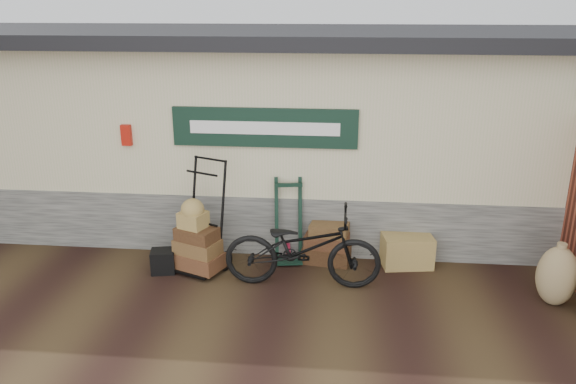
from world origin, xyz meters
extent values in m
plane|color=black|center=(0.00, 0.00, 0.00)|extent=(80.00, 80.00, 0.00)
cube|color=#4C4C47|center=(0.00, 2.75, 0.45)|extent=(14.00, 3.54, 0.90)
cube|color=beige|center=(0.00, 2.75, 1.95)|extent=(14.00, 3.50, 2.10)
cube|color=black|center=(0.00, 2.60, 3.10)|extent=(14.40, 4.10, 0.20)
cube|color=black|center=(-0.30, 0.97, 1.95)|extent=(2.60, 0.06, 0.55)
cube|color=white|center=(-0.30, 0.94, 1.95)|extent=(2.10, 0.01, 0.18)
cube|color=#B0180C|center=(-2.30, 0.97, 1.80)|extent=(0.14, 0.10, 0.30)
cube|color=brown|center=(1.76, 0.84, 0.23)|extent=(0.76, 0.56, 0.46)
cube|color=black|center=(-1.67, 0.28, 0.16)|extent=(0.38, 0.34, 0.33)
imported|color=black|center=(0.31, 0.09, 0.60)|extent=(0.74, 2.08, 1.20)
ellipsoid|color=olive|center=(3.49, -0.11, 0.39)|extent=(0.60, 0.55, 0.79)
camera|label=1|loc=(0.78, -6.64, 3.63)|focal=35.00mm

